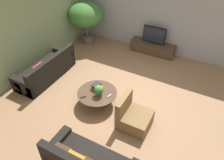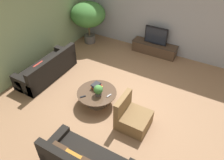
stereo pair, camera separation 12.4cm
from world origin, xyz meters
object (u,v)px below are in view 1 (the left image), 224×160
Objects in this scene: coffee_table at (97,96)px; potted_palm_tall at (86,16)px; media_console at (153,48)px; television at (154,35)px; couch_by_wall at (47,70)px; potted_plant_tabletop at (99,90)px; armchair_wicker at (133,117)px.

coffee_table is 3.83m from potted_palm_tall.
media_console is 0.53m from television.
couch_by_wall is at bearing 172.44° from coffee_table.
television reaches higher than coffee_table.
media_console is at bearing 84.56° from potted_plant_tabletop.
couch_by_wall is at bearing -129.18° from television.
media_console is at bearing 12.14° from armchair_wicker.
potted_plant_tabletop reaches higher than coffee_table.
television is at bearing 10.02° from potted_palm_tall.
television is 0.51× the size of potted_palm_tall.
couch_by_wall reaches higher than potted_plant_tabletop.
potted_plant_tabletop is (-1.12, 0.17, 0.32)m from armchair_wicker.
couch_by_wall is 1.29× the size of potted_palm_tall.
media_console is at bearing 140.83° from couch_by_wall.
potted_palm_tall reaches higher than armchair_wicker.
television is at bearing 82.82° from coffee_table.
potted_plant_tabletop is at bearing -95.44° from media_console.
couch_by_wall is 2.53× the size of armchair_wicker.
potted_palm_tall is (-2.70, -0.48, 0.41)m from television.
television reaches higher than media_console.
armchair_wicker reaches higher than potted_plant_tabletop.
coffee_table is at bearing -52.54° from potted_palm_tall.
potted_palm_tall reaches higher than television.
potted_plant_tabletop is (2.24, -0.35, 0.30)m from couch_by_wall.
couch_by_wall is at bearing -87.20° from potted_palm_tall.
armchair_wicker is 2.67× the size of potted_plant_tabletop.
coffee_table is at bearing 146.75° from potted_plant_tabletop.
potted_palm_tall is 3.88m from potted_plant_tabletop.
potted_plant_tabletop is at bearing -33.25° from coffee_table.
potted_palm_tall reaches higher than media_console.
television is 2.77m from potted_palm_tall.
armchair_wicker is at bearing 81.15° from couch_by_wall.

